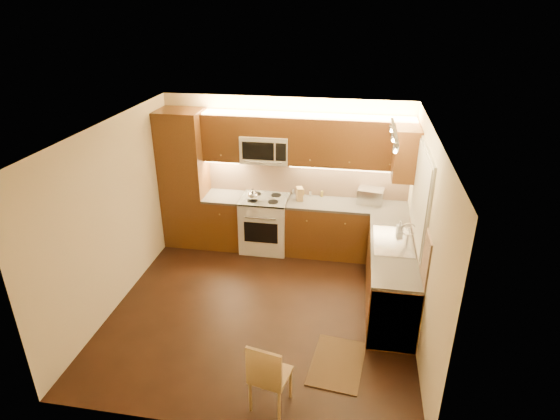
% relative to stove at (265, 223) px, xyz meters
% --- Properties ---
extents(floor, '(4.00, 4.00, 0.01)m').
position_rel_stove_xyz_m(floor, '(0.30, -1.68, -0.46)').
color(floor, black).
rests_on(floor, ground).
extents(ceiling, '(4.00, 4.00, 0.01)m').
position_rel_stove_xyz_m(ceiling, '(0.30, -1.68, 2.04)').
color(ceiling, beige).
rests_on(ceiling, ground).
extents(wall_back, '(4.00, 0.01, 2.50)m').
position_rel_stove_xyz_m(wall_back, '(0.30, 0.32, 0.79)').
color(wall_back, beige).
rests_on(wall_back, ground).
extents(wall_front, '(4.00, 0.01, 2.50)m').
position_rel_stove_xyz_m(wall_front, '(0.30, -3.67, 0.79)').
color(wall_front, beige).
rests_on(wall_front, ground).
extents(wall_left, '(0.01, 4.00, 2.50)m').
position_rel_stove_xyz_m(wall_left, '(-1.70, -1.68, 0.79)').
color(wall_left, beige).
rests_on(wall_left, ground).
extents(wall_right, '(0.01, 4.00, 2.50)m').
position_rel_stove_xyz_m(wall_right, '(2.30, -1.68, 0.79)').
color(wall_right, beige).
rests_on(wall_right, ground).
extents(pantry, '(0.70, 0.60, 2.30)m').
position_rel_stove_xyz_m(pantry, '(-1.35, 0.02, 0.69)').
color(pantry, '#4D2B10').
rests_on(pantry, floor).
extents(base_cab_back_left, '(0.62, 0.60, 0.86)m').
position_rel_stove_xyz_m(base_cab_back_left, '(-0.69, 0.02, -0.03)').
color(base_cab_back_left, '#4D2B10').
rests_on(base_cab_back_left, floor).
extents(counter_back_left, '(0.62, 0.60, 0.04)m').
position_rel_stove_xyz_m(counter_back_left, '(-0.69, 0.02, 0.42)').
color(counter_back_left, '#322F2D').
rests_on(counter_back_left, base_cab_back_left).
extents(base_cab_back_right, '(1.92, 0.60, 0.86)m').
position_rel_stove_xyz_m(base_cab_back_right, '(1.34, 0.02, -0.03)').
color(base_cab_back_right, '#4D2B10').
rests_on(base_cab_back_right, floor).
extents(counter_back_right, '(1.92, 0.60, 0.04)m').
position_rel_stove_xyz_m(counter_back_right, '(1.34, 0.02, 0.42)').
color(counter_back_right, '#322F2D').
rests_on(counter_back_right, base_cab_back_right).
extents(base_cab_right, '(0.60, 2.00, 0.86)m').
position_rel_stove_xyz_m(base_cab_right, '(2.00, -1.28, -0.03)').
color(base_cab_right, '#4D2B10').
rests_on(base_cab_right, floor).
extents(counter_right, '(0.60, 2.00, 0.04)m').
position_rel_stove_xyz_m(counter_right, '(2.00, -1.28, 0.42)').
color(counter_right, '#322F2D').
rests_on(counter_right, base_cab_right).
extents(dishwasher, '(0.58, 0.60, 0.84)m').
position_rel_stove_xyz_m(dishwasher, '(2.00, -1.98, -0.03)').
color(dishwasher, silver).
rests_on(dishwasher, floor).
extents(backsplash_back, '(3.30, 0.02, 0.60)m').
position_rel_stove_xyz_m(backsplash_back, '(0.65, 0.31, 0.74)').
color(backsplash_back, tan).
rests_on(backsplash_back, wall_back).
extents(backsplash_right, '(0.02, 2.00, 0.60)m').
position_rel_stove_xyz_m(backsplash_right, '(2.29, -1.28, 0.74)').
color(backsplash_right, tan).
rests_on(backsplash_right, wall_right).
extents(upper_cab_back_left, '(0.62, 0.35, 0.75)m').
position_rel_stove_xyz_m(upper_cab_back_left, '(-0.69, 0.15, 1.42)').
color(upper_cab_back_left, '#4D2B10').
rests_on(upper_cab_back_left, wall_back).
extents(upper_cab_back_right, '(1.92, 0.35, 0.75)m').
position_rel_stove_xyz_m(upper_cab_back_right, '(1.34, 0.15, 1.42)').
color(upper_cab_back_right, '#4D2B10').
rests_on(upper_cab_back_right, wall_back).
extents(upper_cab_bridge, '(0.76, 0.35, 0.31)m').
position_rel_stove_xyz_m(upper_cab_bridge, '(0.00, 0.15, 1.63)').
color(upper_cab_bridge, '#4D2B10').
rests_on(upper_cab_bridge, wall_back).
extents(upper_cab_right_corner, '(0.35, 0.50, 0.75)m').
position_rel_stove_xyz_m(upper_cab_right_corner, '(2.12, -0.28, 1.42)').
color(upper_cab_right_corner, '#4D2B10').
rests_on(upper_cab_right_corner, wall_right).
extents(stove, '(0.76, 0.65, 0.92)m').
position_rel_stove_xyz_m(stove, '(0.00, 0.00, 0.00)').
color(stove, silver).
rests_on(stove, floor).
extents(microwave, '(0.76, 0.38, 0.44)m').
position_rel_stove_xyz_m(microwave, '(0.00, 0.14, 1.26)').
color(microwave, silver).
rests_on(microwave, wall_back).
extents(window_frame, '(0.03, 1.44, 1.24)m').
position_rel_stove_xyz_m(window_frame, '(2.29, -1.12, 1.14)').
color(window_frame, silver).
rests_on(window_frame, wall_right).
extents(window_blinds, '(0.02, 1.36, 1.16)m').
position_rel_stove_xyz_m(window_blinds, '(2.27, -1.12, 1.14)').
color(window_blinds, silver).
rests_on(window_blinds, wall_right).
extents(sink, '(0.52, 0.86, 0.15)m').
position_rel_stove_xyz_m(sink, '(2.00, -1.12, 0.52)').
color(sink, silver).
rests_on(sink, counter_right).
extents(faucet, '(0.20, 0.04, 0.30)m').
position_rel_stove_xyz_m(faucet, '(2.18, -1.12, 0.59)').
color(faucet, silver).
rests_on(faucet, counter_right).
extents(track_light_bar, '(0.04, 1.20, 0.03)m').
position_rel_stove_xyz_m(track_light_bar, '(1.85, -1.27, 2.00)').
color(track_light_bar, silver).
rests_on(track_light_bar, ceiling).
extents(kettle, '(0.19, 0.19, 0.20)m').
position_rel_stove_xyz_m(kettle, '(-0.16, -0.12, 0.56)').
color(kettle, silver).
rests_on(kettle, stove).
extents(toaster_oven, '(0.44, 0.35, 0.24)m').
position_rel_stove_xyz_m(toaster_oven, '(1.70, 0.15, 0.56)').
color(toaster_oven, silver).
rests_on(toaster_oven, counter_back_right).
extents(knife_block, '(0.13, 0.17, 0.21)m').
position_rel_stove_xyz_m(knife_block, '(0.57, 0.07, 0.55)').
color(knife_block, '#AC7E4E').
rests_on(knife_block, counter_back_right).
extents(spice_jar_a, '(0.04, 0.04, 0.10)m').
position_rel_stove_xyz_m(spice_jar_a, '(0.44, 0.26, 0.49)').
color(spice_jar_a, silver).
rests_on(spice_jar_a, counter_back_right).
extents(spice_jar_b, '(0.05, 0.05, 0.10)m').
position_rel_stove_xyz_m(spice_jar_b, '(0.91, 0.26, 0.49)').
color(spice_jar_b, brown).
rests_on(spice_jar_b, counter_back_right).
extents(spice_jar_c, '(0.05, 0.05, 0.10)m').
position_rel_stove_xyz_m(spice_jar_c, '(0.72, 0.24, 0.49)').
color(spice_jar_c, silver).
rests_on(spice_jar_c, counter_back_right).
extents(spice_jar_d, '(0.05, 0.05, 0.10)m').
position_rel_stove_xyz_m(spice_jar_d, '(0.60, 0.26, 0.49)').
color(spice_jar_d, olive).
rests_on(spice_jar_d, counter_back_right).
extents(soap_bottle, '(0.10, 0.10, 0.18)m').
position_rel_stove_xyz_m(soap_bottle, '(2.10, -0.84, 0.53)').
color(soap_bottle, '#B1B0B5').
rests_on(soap_bottle, counter_right).
extents(rug, '(0.68, 0.94, 0.01)m').
position_rel_stove_xyz_m(rug, '(1.38, -2.58, -0.45)').
color(rug, black).
rests_on(rug, floor).
extents(dining_chair, '(0.44, 0.44, 0.84)m').
position_rel_stove_xyz_m(dining_chair, '(0.72, -3.28, -0.04)').
color(dining_chair, '#AC7E4E').
rests_on(dining_chair, floor).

